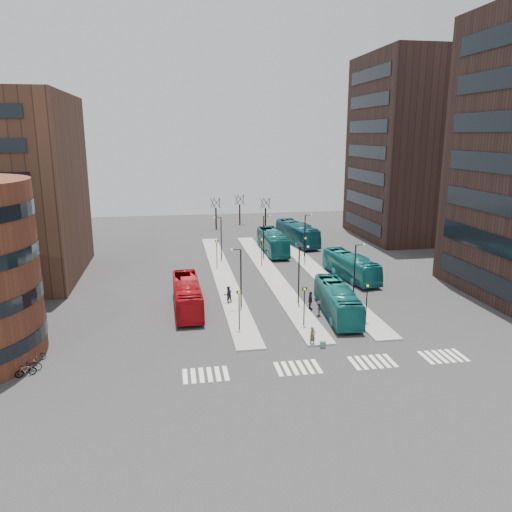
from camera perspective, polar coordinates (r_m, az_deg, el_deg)
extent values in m
plane|color=#2A2A2C|center=(35.86, 8.02, -15.20)|extent=(160.00, 160.00, 0.00)
cube|color=gray|center=(62.52, -3.77, -2.25)|extent=(2.50, 45.00, 0.15)
cube|color=gray|center=(63.37, 1.64, -2.01)|extent=(2.50, 45.00, 0.15)
cube|color=gray|center=(64.77, 6.86, -1.76)|extent=(2.50, 45.00, 0.15)
cube|color=navy|center=(42.44, 7.64, -9.98)|extent=(0.52, 0.45, 0.57)
imported|color=#B30D16|center=(50.79, -7.87, -4.46)|extent=(2.79, 10.96, 3.04)
imported|color=#156A67|center=(49.43, 9.27, -5.05)|extent=(3.50, 11.00, 3.01)
imported|color=#125D5D|center=(74.55, 1.90, 1.63)|extent=(2.81, 11.78, 3.28)
imported|color=#15696D|center=(62.23, 10.77, -1.17)|extent=(4.07, 11.13, 3.03)
imported|color=#124F5A|center=(80.67, 4.71, 2.59)|extent=(4.62, 12.75, 3.47)
imported|color=brown|center=(42.56, 6.48, -9.09)|extent=(0.70, 0.58, 1.64)
imported|color=black|center=(52.38, -3.21, -4.45)|extent=(1.05, 0.90, 1.87)
imported|color=black|center=(50.84, 6.24, -5.08)|extent=(0.46, 1.11, 1.89)
imported|color=black|center=(49.29, 7.17, -5.96)|extent=(0.77, 1.06, 1.48)
imported|color=gray|center=(41.87, -24.49, -11.22)|extent=(1.86, 0.77, 0.95)
imported|color=gray|center=(41.06, -24.82, -11.80)|extent=(1.53, 0.99, 0.90)
imported|color=gray|center=(43.42, -23.92, -10.37)|extent=(1.65, 0.95, 0.82)
cube|color=silver|center=(37.97, -8.10, -13.45)|extent=(0.35, 2.40, 0.01)
cube|color=silver|center=(37.99, -7.17, -13.41)|extent=(0.35, 2.40, 0.01)
cube|color=silver|center=(38.01, -6.25, -13.37)|extent=(0.35, 2.40, 0.01)
cube|color=silver|center=(38.04, -5.32, -13.32)|extent=(0.35, 2.40, 0.01)
cube|color=silver|center=(38.08, -4.39, -13.27)|extent=(0.35, 2.40, 0.01)
cube|color=silver|center=(38.13, -3.47, -13.22)|extent=(0.35, 2.40, 0.01)
cube|color=silver|center=(38.69, 2.58, -12.78)|extent=(0.35, 2.40, 0.01)
cube|color=silver|center=(38.81, 3.46, -12.70)|extent=(0.35, 2.40, 0.01)
cube|color=silver|center=(38.94, 4.35, -12.63)|extent=(0.35, 2.40, 0.01)
cube|color=silver|center=(39.08, 5.22, -12.55)|extent=(0.35, 2.40, 0.01)
cube|color=silver|center=(39.22, 6.09, -12.46)|extent=(0.35, 2.40, 0.01)
cube|color=silver|center=(39.38, 6.95, -12.38)|extent=(0.35, 2.40, 0.01)
cube|color=silver|center=(40.27, 11.14, -11.92)|extent=(0.35, 2.40, 0.01)
cube|color=silver|center=(40.48, 11.95, -11.83)|extent=(0.35, 2.40, 0.01)
cube|color=silver|center=(40.69, 12.76, -11.73)|extent=(0.35, 2.40, 0.01)
cube|color=silver|center=(40.91, 13.55, -11.64)|extent=(0.35, 2.40, 0.01)
cube|color=silver|center=(41.14, 14.34, -11.54)|extent=(0.35, 2.40, 0.01)
cube|color=silver|center=(41.37, 15.11, -11.44)|extent=(0.35, 2.40, 0.01)
cube|color=silver|center=(42.65, 18.85, -10.93)|extent=(0.35, 2.40, 0.01)
cube|color=silver|center=(42.93, 19.57, -10.82)|extent=(0.35, 2.40, 0.01)
cube|color=silver|center=(43.21, 20.28, -10.72)|extent=(0.35, 2.40, 0.01)
cube|color=silver|center=(43.50, 20.97, -10.62)|extent=(0.35, 2.40, 0.01)
cube|color=silver|center=(43.79, 21.66, -10.51)|extent=(0.35, 2.40, 0.01)
cube|color=silver|center=(44.10, 22.34, -10.41)|extent=(0.35, 2.40, 0.01)
cube|color=black|center=(57.73, 24.37, -2.34)|extent=(0.12, 16.00, 2.00)
cube|color=black|center=(56.84, 24.77, 1.54)|extent=(0.12, 16.00, 2.00)
cube|color=black|center=(56.22, 25.17, 5.52)|extent=(0.12, 16.00, 2.00)
cube|color=black|center=(55.87, 25.59, 9.58)|extent=(0.12, 16.00, 2.00)
cube|color=black|center=(55.82, 26.03, 13.66)|extent=(0.12, 16.00, 2.00)
cube|color=black|center=(56.05, 26.48, 17.73)|extent=(0.12, 16.00, 2.00)
cube|color=black|center=(56.56, 26.94, 21.74)|extent=(0.12, 16.00, 2.00)
cube|color=#2F1F1A|center=(90.18, 18.53, 11.61)|extent=(20.00, 20.00, 30.00)
cube|color=black|center=(87.20, 12.04, 3.69)|extent=(0.12, 16.00, 2.00)
cube|color=black|center=(86.61, 12.17, 6.29)|extent=(0.12, 16.00, 2.00)
cube|color=black|center=(86.21, 12.31, 8.93)|extent=(0.12, 16.00, 2.00)
cube|color=black|center=(85.99, 12.44, 11.58)|extent=(0.12, 16.00, 2.00)
cube|color=black|center=(85.95, 12.58, 14.25)|extent=(0.12, 16.00, 2.00)
cube|color=black|center=(86.10, 12.73, 16.90)|extent=(0.12, 16.00, 2.00)
cube|color=black|center=(86.43, 12.88, 19.55)|extent=(0.12, 16.00, 2.00)
cylinder|color=black|center=(44.89, -1.94, -6.29)|extent=(0.10, 0.10, 3.50)
cube|color=black|center=(44.33, -1.95, -4.17)|extent=(0.45, 0.10, 0.30)
cube|color=yellow|center=(44.27, -1.94, -4.19)|extent=(0.20, 0.02, 0.20)
cylinder|color=black|center=(65.87, -4.50, 0.21)|extent=(0.10, 0.10, 3.50)
cube|color=black|center=(65.49, -4.52, 1.69)|extent=(0.45, 0.10, 0.30)
cube|color=yellow|center=(65.43, -4.52, 1.68)|extent=(0.20, 0.02, 0.20)
cylinder|color=black|center=(46.02, 5.53, -5.84)|extent=(0.10, 0.10, 3.50)
cube|color=black|center=(45.46, 5.58, -3.76)|extent=(0.45, 0.10, 0.30)
cube|color=yellow|center=(45.41, 5.60, -3.78)|extent=(0.20, 0.02, 0.20)
cylinder|color=black|center=(66.65, 0.65, 0.41)|extent=(0.10, 0.10, 3.50)
cube|color=black|center=(66.26, 0.65, 1.88)|extent=(0.45, 0.10, 0.30)
cube|color=yellow|center=(66.21, 0.66, 1.87)|extent=(0.20, 0.02, 0.20)
cylinder|color=black|center=(47.88, 12.51, -5.33)|extent=(0.10, 0.10, 3.50)
cube|color=black|center=(47.34, 12.62, -3.32)|extent=(0.45, 0.10, 0.30)
cube|color=yellow|center=(47.29, 12.65, -3.35)|extent=(0.20, 0.02, 0.20)
cylinder|color=black|center=(67.94, 5.63, 0.60)|extent=(0.10, 0.10, 3.50)
cube|color=black|center=(67.57, 5.67, 2.04)|extent=(0.45, 0.10, 0.30)
cube|color=yellow|center=(67.51, 5.68, 2.03)|extent=(0.20, 0.02, 0.20)
cylinder|color=black|center=(50.28, -1.73, -2.58)|extent=(0.14, 0.14, 6.00)
cylinder|color=black|center=(49.47, -2.27, 0.74)|extent=(0.90, 0.08, 0.08)
sphere|color=silver|center=(49.41, -2.79, 0.72)|extent=(0.24, 0.24, 0.24)
cylinder|color=black|center=(69.58, -3.99, 2.00)|extent=(0.14, 0.14, 6.00)
cylinder|color=black|center=(68.99, -4.41, 4.43)|extent=(0.90, 0.08, 0.08)
sphere|color=silver|center=(68.95, -4.78, 4.41)|extent=(0.24, 0.24, 0.24)
cylinder|color=black|center=(51.41, 4.91, -2.25)|extent=(0.14, 0.14, 6.00)
cylinder|color=black|center=(50.78, 5.47, 1.03)|extent=(0.90, 0.08, 0.08)
sphere|color=silver|center=(50.90, 5.96, 1.04)|extent=(0.24, 0.24, 0.24)
cylinder|color=black|center=(70.39, 0.87, 2.17)|extent=(0.14, 0.14, 6.00)
cylinder|color=black|center=(69.94, 1.25, 4.59)|extent=(0.90, 0.08, 0.08)
sphere|color=silver|center=(70.02, 1.61, 4.60)|extent=(0.24, 0.24, 0.24)
cylinder|color=black|center=(53.19, 11.19, -1.92)|extent=(0.14, 0.14, 6.00)
cylinder|color=black|center=(52.63, 11.80, 1.25)|extent=(0.90, 0.08, 0.08)
sphere|color=silver|center=(52.80, 12.25, 1.26)|extent=(0.24, 0.24, 0.24)
cylinder|color=black|center=(71.71, 5.60, 2.32)|extent=(0.14, 0.14, 6.00)
cylinder|color=black|center=(71.29, 6.01, 4.69)|extent=(0.90, 0.08, 0.08)
sphere|color=silver|center=(71.41, 6.35, 4.70)|extent=(0.24, 0.24, 0.24)
cylinder|color=black|center=(93.42, -4.59, 4.29)|extent=(0.30, 0.30, 4.00)
cylinder|color=black|center=(93.05, -4.19, 6.07)|extent=(0.10, 1.56, 1.95)
cylinder|color=black|center=(93.66, -4.53, 6.11)|extent=(1.48, 0.59, 1.97)
cylinder|color=black|center=(93.35, -4.99, 6.08)|extent=(0.90, 1.31, 1.99)
cylinder|color=black|center=(92.53, -4.95, 6.01)|extent=(0.89, 1.31, 1.99)
cylinder|color=black|center=(92.35, -4.45, 6.00)|extent=(1.48, 0.58, 1.97)
cylinder|color=black|center=(97.88, -1.87, 4.76)|extent=(0.30, 0.30, 4.00)
cylinder|color=black|center=(97.57, -1.48, 6.45)|extent=(0.10, 1.56, 1.95)
cylinder|color=black|center=(98.16, -1.81, 6.50)|extent=(1.48, 0.59, 1.97)
cylinder|color=black|center=(97.80, -2.25, 6.47)|extent=(0.90, 1.31, 1.99)
cylinder|color=black|center=(97.00, -2.19, 6.41)|extent=(0.89, 1.31, 1.99)
cylinder|color=black|center=(96.85, -1.71, 6.40)|extent=(1.48, 0.58, 1.97)
cylinder|color=black|center=(92.66, 1.09, 4.26)|extent=(0.30, 0.30, 4.00)
cylinder|color=black|center=(92.36, 1.53, 6.04)|extent=(0.10, 1.56, 1.95)
cylinder|color=black|center=(92.92, 1.15, 6.09)|extent=(1.48, 0.59, 1.97)
cylinder|color=black|center=(92.53, 0.70, 6.06)|extent=(0.90, 1.31, 1.99)
cylinder|color=black|center=(91.73, 0.79, 5.99)|extent=(0.89, 1.31, 1.99)
cylinder|color=black|center=(91.62, 1.31, 5.98)|extent=(1.48, 0.58, 1.97)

